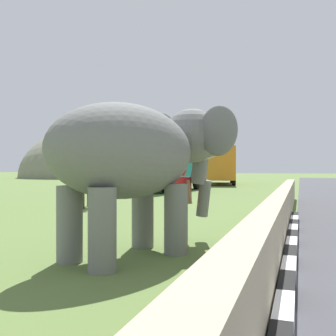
% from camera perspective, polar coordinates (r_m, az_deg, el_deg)
% --- Properties ---
extents(striped_curb, '(16.20, 0.20, 0.24)m').
position_cam_1_polar(striped_curb, '(4.76, 16.87, -18.16)').
color(striped_curb, white).
rests_on(striped_curb, ground_plane).
extents(barrier_parapet, '(28.00, 0.36, 1.00)m').
position_cam_1_polar(barrier_parapet, '(6.97, 15.05, -9.08)').
color(barrier_parapet, tan).
rests_on(barrier_parapet, ground_plane).
extents(elephant, '(4.03, 3.24, 2.86)m').
position_cam_1_polar(elephant, '(7.18, -4.09, 2.06)').
color(elephant, slate).
rests_on(elephant, ground_plane).
extents(person_handler, '(0.46, 0.61, 1.66)m').
position_cam_1_polar(person_handler, '(8.66, 2.01, -4.46)').
color(person_handler, navy).
rests_on(person_handler, ground_plane).
extents(bus_teal, '(8.23, 3.49, 3.50)m').
position_cam_1_polar(bus_teal, '(26.92, -0.04, 1.05)').
color(bus_teal, teal).
rests_on(bus_teal, ground_plane).
extents(bus_orange, '(9.92, 4.36, 3.50)m').
position_cam_1_polar(bus_orange, '(38.23, 7.75, 0.76)').
color(bus_orange, orange).
rests_on(bus_orange, ground_plane).
extents(cow_near, '(1.72, 1.53, 1.23)m').
position_cam_1_polar(cow_near, '(15.93, -11.94, -2.60)').
color(cow_near, '#473323').
rests_on(cow_near, ground_plane).
extents(hill_east, '(30.53, 24.43, 17.93)m').
position_cam_1_polar(hill_east, '(68.24, -9.80, -1.30)').
color(hill_east, slate).
rests_on(hill_east, ground_plane).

